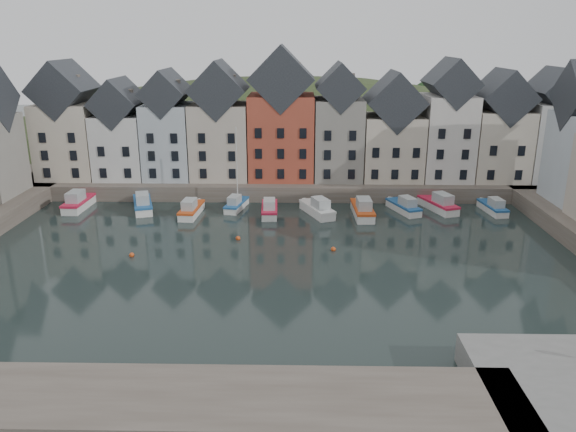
{
  "coord_description": "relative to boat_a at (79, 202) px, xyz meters",
  "views": [
    {
      "loc": [
        2.47,
        -48.16,
        20.75
      ],
      "look_at": [
        1.38,
        6.0,
        3.34
      ],
      "focal_mm": 35.0,
      "sensor_mm": 36.0,
      "label": 1
    }
  ],
  "objects": [
    {
      "name": "boat_b",
      "position": [
        8.25,
        -0.63,
        -0.02
      ],
      "size": [
        4.04,
        7.07,
        2.59
      ],
      "rotation": [
        0.0,
        0.0,
        0.31
      ],
      "color": "silver",
      "rests_on": "ground"
    },
    {
      "name": "boat_i",
      "position": [
        45.14,
        0.11,
        -0.03
      ],
      "size": [
        4.23,
        7.0,
        2.57
      ],
      "rotation": [
        0.0,
        0.0,
        0.35
      ],
      "color": "silver",
      "rests_on": "ground"
    },
    {
      "name": "far_terrace",
      "position": [
        28.44,
        8.99,
        8.08
      ],
      "size": [
        72.37,
        8.16,
        17.78
      ],
      "color": "beige",
      "rests_on": "far_quay"
    },
    {
      "name": "hillside",
      "position": [
        25.24,
        36.99,
        -18.75
      ],
      "size": [
        153.6,
        70.4,
        64.0
      ],
      "color": "#263219",
      "rests_on": "ground"
    },
    {
      "name": "mooring_buoys",
      "position": [
        21.23,
        -13.68,
        -0.64
      ],
      "size": [
        20.5,
        5.5,
        0.5
      ],
      "color": "#BE4316",
      "rests_on": "ground"
    },
    {
      "name": "near_wall",
      "position": [
        15.23,
        -41.01,
        0.21
      ],
      "size": [
        50.0,
        6.0,
        2.0
      ],
      "primitive_type": "cube",
      "color": "#51483E",
      "rests_on": "ground"
    },
    {
      "name": "boat_g",
      "position": [
        35.4,
        -2.54,
        0.0
      ],
      "size": [
        2.4,
        7.04,
        2.67
      ],
      "rotation": [
        0.0,
        0.0,
        0.03
      ],
      "color": "silver",
      "rests_on": "ground"
    },
    {
      "name": "boat_c",
      "position": [
        14.66,
        -2.57,
        -0.09
      ],
      "size": [
        2.35,
        6.3,
        2.37
      ],
      "rotation": [
        0.0,
        0.0,
        -0.07
      ],
      "color": "silver",
      "rests_on": "ground"
    },
    {
      "name": "far_quay",
      "position": [
        25.23,
        10.99,
        0.21
      ],
      "size": [
        90.0,
        16.0,
        2.0
      ],
      "primitive_type": "cube",
      "color": "#51483E",
      "rests_on": "ground"
    },
    {
      "name": "boat_a",
      "position": [
        0.0,
        0.0,
        0.0
      ],
      "size": [
        2.31,
        6.99,
        2.67
      ],
      "rotation": [
        0.0,
        0.0,
        -0.02
      ],
      "color": "silver",
      "rests_on": "ground"
    },
    {
      "name": "boat_j",
      "position": [
        51.65,
        -0.67,
        -0.16
      ],
      "size": [
        2.42,
        5.75,
        2.14
      ],
      "rotation": [
        0.0,
        0.0,
        0.13
      ],
      "color": "silver",
      "rests_on": "ground"
    },
    {
      "name": "boat_f",
      "position": [
        30.0,
        -2.08,
        -0.05
      ],
      "size": [
        4.43,
        6.77,
        2.5
      ],
      "rotation": [
        0.0,
        0.0,
        0.41
      ],
      "color": "silver",
      "rests_on": "ground"
    },
    {
      "name": "boat_d",
      "position": [
        19.85,
        -0.01,
        -0.11
      ],
      "size": [
        2.78,
        5.7,
        10.45
      ],
      "rotation": [
        0.0,
        0.0,
        -0.21
      ],
      "color": "silver",
      "rests_on": "ground"
    },
    {
      "name": "boat_h",
      "position": [
        40.72,
        -0.7,
        -0.11
      ],
      "size": [
        3.78,
        6.21,
        2.28
      ],
      "rotation": [
        0.0,
        0.0,
        0.35
      ],
      "color": "silver",
      "rests_on": "ground"
    },
    {
      "name": "ground",
      "position": [
        25.23,
        -19.01,
        -0.79
      ],
      "size": [
        260.0,
        260.0,
        0.0
      ],
      "primitive_type": "plane",
      "color": "black",
      "rests_on": "ground"
    },
    {
      "name": "boat_e",
      "position": [
        24.14,
        -2.14,
        -0.1
      ],
      "size": [
        2.11,
        6.12,
        2.32
      ],
      "rotation": [
        0.0,
        0.0,
        0.04
      ],
      "color": "silver",
      "rests_on": "ground"
    }
  ]
}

